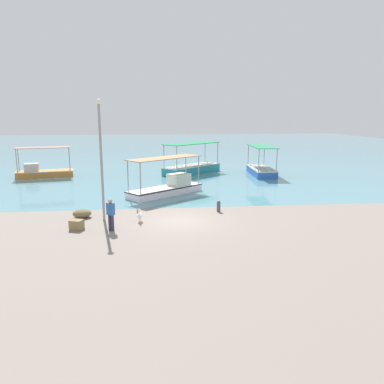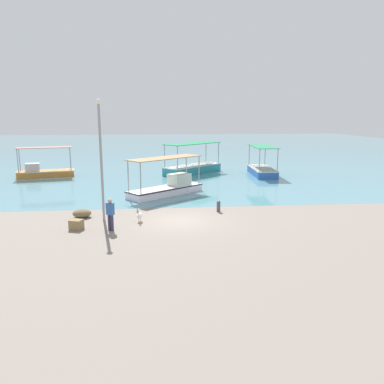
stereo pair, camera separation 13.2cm
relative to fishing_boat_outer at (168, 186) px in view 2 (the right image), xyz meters
The scene contains 13 objects.
ground 7.34m from the fishing_boat_outer, 86.96° to the right, with size 120.00×120.00×0.00m, color gray.
harbor_water 40.70m from the fishing_boat_outer, 89.45° to the left, with size 110.00×90.00×0.00m, color #588D9D.
fishing_boat_outer is the anchor object (origin of this frame).
fishing_boat_far_right 14.85m from the fishing_boat_outer, 141.64° to the left, with size 5.41×2.67×2.83m.
fishing_boat_far_left 12.61m from the fishing_boat_outer, 40.55° to the left, with size 2.32×5.62×2.85m.
fishing_boat_near_right 10.34m from the fishing_boat_outer, 74.04° to the left, with size 6.34×5.98×3.06m.
pelican 7.51m from the fishing_boat_outer, 104.43° to the right, with size 0.35×0.81×0.80m.
lamp_post 8.34m from the fishing_boat_outer, 120.32° to the right, with size 0.28×0.28×6.72m.
mooring_bollard 6.26m from the fishing_boat_outer, 62.25° to the right, with size 0.24×0.24×0.70m.
fisherman_standing 9.36m from the fishing_boat_outer, 110.48° to the right, with size 0.45×0.41×1.69m.
net_pile 8.02m from the fishing_boat_outer, 130.92° to the right, with size 1.07×0.91×0.50m, color brown.
cargo_crate 9.83m from the fishing_boat_outer, 121.26° to the right, with size 0.63×0.52×0.52m, color olive.
glass_bottle 5.72m from the fishing_boat_outer, 111.40° to the right, with size 0.07×0.07×0.27m.
Camera 2 is at (-1.28, -20.39, 5.91)m, focal length 35.00 mm.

